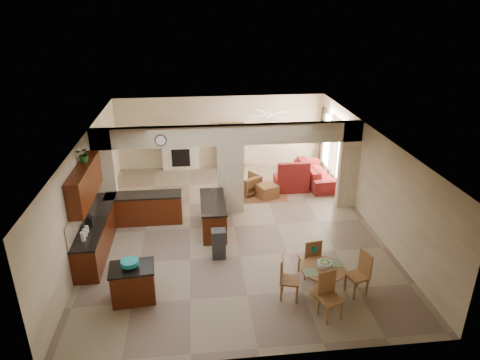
{
  "coord_description": "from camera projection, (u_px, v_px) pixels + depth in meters",
  "views": [
    {
      "loc": [
        -1.03,
        -10.99,
        6.18
      ],
      "look_at": [
        0.22,
        0.3,
        1.35
      ],
      "focal_mm": 32.0,
      "sensor_mm": 36.0,
      "label": 1
    }
  ],
  "objects": [
    {
      "name": "wall_right",
      "position": [
        370.0,
        177.0,
        12.43
      ],
      "size": [
        0.0,
        10.0,
        10.0
      ],
      "primitive_type": "plane",
      "rotation": [
        1.57,
        0.0,
        -1.57
      ],
      "color": "beige",
      "rests_on": "floor"
    },
    {
      "name": "chair_north",
      "position": [
        311.0,
        256.0,
        10.11
      ],
      "size": [
        0.49,
        0.49,
        1.02
      ],
      "rotation": [
        0.0,
        0.0,
        3.33
      ],
      "color": "#A56E39",
      "rests_on": "floor"
    },
    {
      "name": "dining_table",
      "position": [
        322.0,
        276.0,
        9.54
      ],
      "size": [
        1.0,
        1.0,
        0.68
      ],
      "color": "#A56E39",
      "rests_on": "floor"
    },
    {
      "name": "chair_east",
      "position": [
        361.0,
        272.0,
        9.55
      ],
      "size": [
        0.52,
        0.52,
        1.02
      ],
      "rotation": [
        0.0,
        0.0,
        5.01
      ],
      "color": "#A56E39",
      "rests_on": "floor"
    },
    {
      "name": "upper_cabinets",
      "position": [
        85.0,
        183.0,
        10.7
      ],
      "size": [
        0.35,
        2.4,
        0.9
      ],
      "primitive_type": "cube",
      "color": "#3B0D06",
      "rests_on": "wall_left"
    },
    {
      "name": "window_b",
      "position": [
        328.0,
        141.0,
        16.16
      ],
      "size": [
        0.02,
        0.9,
        1.9
      ],
      "primitive_type": "cube",
      "color": "white",
      "rests_on": "wall_right"
    },
    {
      "name": "partition_right_pier",
      "position": [
        348.0,
        165.0,
        13.31
      ],
      "size": [
        0.6,
        0.25,
        2.8
      ],
      "primitive_type": "cube",
      "color": "beige",
      "rests_on": "floor"
    },
    {
      "name": "shelving_unit",
      "position": [
        231.0,
        145.0,
        16.66
      ],
      "size": [
        1.0,
        0.32,
        1.8
      ],
      "primitive_type": "cube",
      "color": "#A56E39",
      "rests_on": "floor"
    },
    {
      "name": "drape_a_left",
      "position": [
        347.0,
        163.0,
        14.05
      ],
      "size": [
        0.1,
        0.28,
        2.3
      ],
      "primitive_type": "cube",
      "color": "#3D1D18",
      "rests_on": "wall_right"
    },
    {
      "name": "ceiling",
      "position": [
        233.0,
        135.0,
        11.48
      ],
      "size": [
        10.0,
        10.0,
        0.0
      ],
      "primitive_type": "plane",
      "rotation": [
        3.14,
        0.0,
        0.0
      ],
      "color": "white",
      "rests_on": "wall_back"
    },
    {
      "name": "drape_b_right",
      "position": [
        322.0,
        137.0,
        16.71
      ],
      "size": [
        0.1,
        0.28,
        2.3
      ],
      "primitive_type": "cube",
      "color": "#3D1D18",
      "rests_on": "wall_right"
    },
    {
      "name": "kitchen_island",
      "position": [
        133.0,
        283.0,
        9.38
      ],
      "size": [
        1.02,
        0.77,
        0.84
      ],
      "rotation": [
        0.0,
        0.0,
        0.09
      ],
      "color": "#3B0D06",
      "rests_on": "floor"
    },
    {
      "name": "partition_center_pier",
      "position": [
        230.0,
        179.0,
        13.06
      ],
      "size": [
        0.8,
        0.25,
        2.2
      ],
      "primitive_type": "cube",
      "color": "beige",
      "rests_on": "floor"
    },
    {
      "name": "wall_front",
      "position": [
        261.0,
        296.0,
        7.45
      ],
      "size": [
        8.0,
        0.0,
        8.0
      ],
      "primitive_type": "plane",
      "rotation": [
        -1.57,
        0.0,
        0.0
      ],
      "color": "beige",
      "rests_on": "floor"
    },
    {
      "name": "chair_west",
      "position": [
        286.0,
        276.0,
        9.4
      ],
      "size": [
        0.52,
        0.52,
        1.02
      ],
      "rotation": [
        0.0,
        0.0,
        1.28
      ],
      "color": "#A56E39",
      "rests_on": "floor"
    },
    {
      "name": "armchair",
      "position": [
        248.0,
        184.0,
        14.61
      ],
      "size": [
        1.0,
        1.0,
        0.67
      ],
      "primitive_type": "imported",
      "rotation": [
        0.0,
        0.0,
        3.73
      ],
      "color": "maroon",
      "rests_on": "floor"
    },
    {
      "name": "drape_b_left",
      "position": [
        332.0,
        146.0,
        15.61
      ],
      "size": [
        0.1,
        0.28,
        2.3
      ],
      "primitive_type": "cube",
      "color": "#3D1D18",
      "rests_on": "wall_right"
    },
    {
      "name": "wall_left",
      "position": [
        87.0,
        189.0,
        11.62
      ],
      "size": [
        0.0,
        10.0,
        10.0
      ],
      "primitive_type": "plane",
      "rotation": [
        1.57,
        0.0,
        1.57
      ],
      "color": "beige",
      "rests_on": "floor"
    },
    {
      "name": "sofa",
      "position": [
        316.0,
        173.0,
        15.48
      ],
      "size": [
        2.51,
        1.14,
        0.71
      ],
      "primitive_type": "imported",
      "rotation": [
        0.0,
        0.0,
        1.65
      ],
      "color": "maroon",
      "rests_on": "floor"
    },
    {
      "name": "drape_a_right",
      "position": [
        336.0,
        151.0,
        15.15
      ],
      "size": [
        0.1,
        0.28,
        2.3
      ],
      "primitive_type": "cube",
      "color": "#3D1D18",
      "rests_on": "wall_right"
    },
    {
      "name": "floor",
      "position": [
        234.0,
        226.0,
        12.57
      ],
      "size": [
        10.0,
        10.0,
        0.0
      ],
      "primitive_type": "plane",
      "color": "gray",
      "rests_on": "ground"
    },
    {
      "name": "partition_header",
      "position": [
        230.0,
        135.0,
        12.51
      ],
      "size": [
        8.0,
        0.25,
        0.6
      ],
      "primitive_type": "cube",
      "color": "beige",
      "rests_on": "partition_center_pier"
    },
    {
      "name": "window_a",
      "position": [
        343.0,
        157.0,
        14.61
      ],
      "size": [
        0.02,
        0.9,
        1.9
      ],
      "primitive_type": "cube",
      "color": "white",
      "rests_on": "wall_right"
    },
    {
      "name": "rug",
      "position": [
        263.0,
        194.0,
        14.61
      ],
      "size": [
        1.6,
        1.3,
        0.01
      ],
      "primitive_type": "cube",
      "color": "brown",
      "rests_on": "floor"
    },
    {
      "name": "glazed_door",
      "position": [
        334.0,
        152.0,
        15.44
      ],
      "size": [
        0.02,
        0.7,
        2.1
      ],
      "primitive_type": "cube",
      "color": "white",
      "rests_on": "wall_right"
    },
    {
      "name": "wall_back",
      "position": [
        221.0,
        132.0,
        16.6
      ],
      "size": [
        8.0,
        0.0,
        8.0
      ],
      "primitive_type": "plane",
      "rotation": [
        1.57,
        0.0,
        0.0
      ],
      "color": "beige",
      "rests_on": "floor"
    },
    {
      "name": "ottoman",
      "position": [
        267.0,
        191.0,
        14.35
      ],
      "size": [
        0.79,
        0.79,
        0.44
      ],
      "primitive_type": "cube",
      "rotation": [
        0.0,
        0.0,
        0.4
      ],
      "color": "maroon",
      "rests_on": "floor"
    },
    {
      "name": "wall_clock",
      "position": [
        161.0,
        140.0,
        12.19
      ],
      "size": [
        0.34,
        0.03,
        0.34
      ],
      "primitive_type": "cylinder",
      "rotation": [
        1.57,
        0.0,
        0.0
      ],
      "color": "#4D2A19",
      "rests_on": "partition_header"
    },
    {
      "name": "fireplace",
      "position": [
        181.0,
        154.0,
        16.59
      ],
      "size": [
        1.6,
        0.35,
        1.2
      ],
      "color": "silver",
      "rests_on": "floor"
    },
    {
      "name": "chaise",
      "position": [
        291.0,
        183.0,
        14.98
      ],
      "size": [
        1.1,
        0.91,
        0.44
      ],
      "primitive_type": "cube",
      "rotation": [
        0.0,
        0.0,
        0.01
      ],
      "color": "maroon",
      "rests_on": "floor"
    },
    {
      "name": "ceiling_fan",
      "position": [
        269.0,
        114.0,
        14.47
      ],
      "size": [
        1.0,
        1.0,
        0.1
      ],
      "primitive_type": "cylinder",
      "color": "white",
      "rests_on": "ceiling"
    },
    {
      "name": "chair_south",
      "position": [
        329.0,
        293.0,
        8.86
      ],
      "size": [
        0.52,
        0.52,
        1.02
      ],
      "rotation": [
        0.0,
        0.0,
        0.28
      ],
      "color": "#A56E39",
      "rests_on": "floor"
    },
    {
      "name": "plant",
      "position": [
        84.0,
        154.0,
        10.73
      ],
      "size": [
        0.41,
        0.37,
        0.41
      ],
      "primitive_type": "imported",
      "rotation": [
        0.0,
        0.0,
        -0.15
      ],
      "color": "#144D16",
      "rests_on": "upper_cabinets"
    },
    {
      "name": "kitchen_counter",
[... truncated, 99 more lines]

